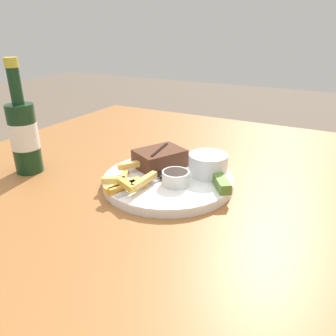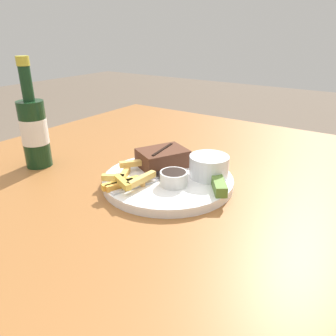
# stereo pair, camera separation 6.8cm
# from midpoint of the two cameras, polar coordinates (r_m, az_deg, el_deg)

# --- Properties ---
(dining_table) EXTENTS (1.16, 1.13, 0.75)m
(dining_table) POSITION_cam_midpoint_polar(r_m,az_deg,el_deg) (0.73, -2.68, -8.65)
(dining_table) COLOR #935B2D
(dining_table) RESTS_ON ground_plane
(dinner_plate) EXTENTS (0.27, 0.27, 0.02)m
(dinner_plate) POSITION_cam_midpoint_polar(r_m,az_deg,el_deg) (0.69, -2.81, -2.27)
(dinner_plate) COLOR white
(dinner_plate) RESTS_ON dining_table
(steak_portion) EXTENTS (0.13, 0.12, 0.04)m
(steak_portion) POSITION_cam_midpoint_polar(r_m,az_deg,el_deg) (0.73, -4.09, 1.68)
(steak_portion) COLOR #512D1E
(steak_portion) RESTS_ON dinner_plate
(fries_pile) EXTENTS (0.14, 0.10, 0.02)m
(fries_pile) POSITION_cam_midpoint_polar(r_m,az_deg,el_deg) (0.66, -9.95, -2.21)
(fries_pile) COLOR #E3B158
(fries_pile) RESTS_ON dinner_plate
(coleslaw_cup) EXTENTS (0.08, 0.08, 0.05)m
(coleslaw_cup) POSITION_cam_midpoint_polar(r_m,az_deg,el_deg) (0.69, 4.21, 0.79)
(coleslaw_cup) COLOR white
(coleslaw_cup) RESTS_ON dinner_plate
(dipping_sauce_cup) EXTENTS (0.06, 0.06, 0.03)m
(dipping_sauce_cup) POSITION_cam_midpoint_polar(r_m,az_deg,el_deg) (0.65, -1.64, -1.69)
(dipping_sauce_cup) COLOR silver
(dipping_sauce_cup) RESTS_ON dinner_plate
(pickle_spear) EXTENTS (0.08, 0.07, 0.02)m
(pickle_spear) POSITION_cam_midpoint_polar(r_m,az_deg,el_deg) (0.65, 6.14, -2.39)
(pickle_spear) COLOR #567A2D
(pickle_spear) RESTS_ON dinner_plate
(fork_utensil) EXTENTS (0.13, 0.05, 0.00)m
(fork_utensil) POSITION_cam_midpoint_polar(r_m,az_deg,el_deg) (0.65, -7.60, -3.26)
(fork_utensil) COLOR #B7B7BC
(fork_utensil) RESTS_ON dinner_plate
(knife_utensil) EXTENTS (0.09, 0.15, 0.01)m
(knife_utensil) POSITION_cam_midpoint_polar(r_m,az_deg,el_deg) (0.70, -4.94, -0.78)
(knife_utensil) COLOR #B7B7BC
(knife_utensil) RESTS_ON dinner_plate
(beer_bottle) EXTENTS (0.06, 0.06, 0.25)m
(beer_bottle) POSITION_cam_midpoint_polar(r_m,az_deg,el_deg) (0.81, -26.06, 5.30)
(beer_bottle) COLOR #143319
(beer_bottle) RESTS_ON dining_table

